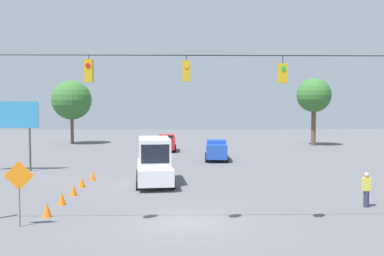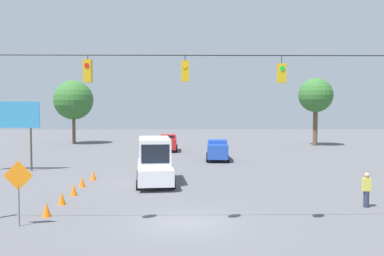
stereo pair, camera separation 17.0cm
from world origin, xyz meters
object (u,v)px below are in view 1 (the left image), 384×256
Objects in this scene: sedan_blue_oncoming_deep at (216,150)px; tree_horizon_right at (72,100)px; traffic_cone_fourth at (82,182)px; tree_horizon_left at (314,96)px; pedestrian at (366,190)px; traffic_cone_third at (74,190)px; roadside_billboard at (8,119)px; traffic_cone_nearest at (47,210)px; box_truck_white_withflow_mid at (154,161)px; sedan_red_withflow_deep at (167,142)px; overhead_signal_span at (185,113)px; traffic_cone_second at (62,199)px; work_zone_sign at (19,181)px; traffic_cone_fifth at (93,176)px.

tree_horizon_right is (17.65, -17.09, 4.75)m from sedan_blue_oncoming_deep.
tree_horizon_left reaches higher than traffic_cone_fourth.
traffic_cone_third is at bearing -11.16° from pedestrian.
traffic_cone_nearest is at bearing 117.69° from roadside_billboard.
tree_horizon_right reaches higher than roadside_billboard.
box_truck_white_withflow_mid is at bearing 53.90° from tree_horizon_left.
traffic_cone_fourth is at bearing -87.45° from traffic_cone_third.
sedan_red_withflow_deep reaches higher than traffic_cone_third.
overhead_signal_span is at bearing 65.19° from tree_horizon_left.
box_truck_white_withflow_mid is 7.57m from traffic_cone_second.
work_zone_sign reaches higher than pedestrian.
overhead_signal_span is at bearing 162.03° from traffic_cone_nearest.
overhead_signal_span reaches higher than sedan_red_withflow_deep.
roadside_billboard reaches higher than work_zone_sign.
sedan_red_withflow_deep is at bearing 18.57° from tree_horizon_left.
sedan_red_withflow_deep is at bearing -90.53° from box_truck_white_withflow_mid.
box_truck_white_withflow_mid is at bearing 154.94° from roadside_billboard.
sedan_red_withflow_deep is 28.41m from pedestrian.
sedan_red_withflow_deep is at bearing -101.21° from traffic_cone_third.
traffic_cone_second is (-0.02, -2.40, 0.00)m from traffic_cone_nearest.
tree_horizon_left is at bearing 174.79° from tree_horizon_right.
tree_horizon_right reaches higher than traffic_cone_fourth.
sedan_blue_oncoming_deep reaches higher than traffic_cone_third.
sedan_red_withflow_deep reaches higher than traffic_cone_second.
tree_horizon_right is at bearing -76.64° from traffic_cone_second.
tree_horizon_left reaches higher than tree_horizon_right.
tree_horizon_left is at bearing -133.48° from sedan_blue_oncoming_deep.
tree_horizon_right is at bearing -5.21° from tree_horizon_left.
roadside_billboard is (7.27, -6.80, 3.75)m from traffic_cone_fourth.
sedan_red_withflow_deep is 23.53m from traffic_cone_third.
traffic_cone_fifth is (-0.14, -9.57, 0.00)m from traffic_cone_nearest.
tree_horizon_left is (-22.97, -29.25, 5.98)m from traffic_cone_third.
traffic_cone_second is at bearing 61.14° from sedan_blue_oncoming_deep.
overhead_signal_span is at bearing 110.55° from tree_horizon_right.
sedan_blue_oncoming_deep is at bearing -71.06° from pedestrian.
traffic_cone_fourth is (6.45, -9.21, -4.54)m from overhead_signal_span.
traffic_cone_third is (4.57, 23.07, -0.65)m from sedan_red_withflow_deep.
overhead_signal_span reaches higher than traffic_cone_fifth.
roadside_billboard reaches higher than sedan_blue_oncoming_deep.
sedan_red_withflow_deep is at bearing -100.35° from traffic_cone_second.
box_truck_white_withflow_mid is at bearing 89.47° from sedan_red_withflow_deep.
traffic_cone_second and traffic_cone_third have the same top height.
sedan_red_withflow_deep is 1.44× the size of work_zone_sign.
tree_horizon_right reaches higher than overhead_signal_span.
sedan_red_withflow_deep is 9.43m from sedan_blue_oncoming_deep.
box_truck_white_withflow_mid is 9.71× the size of traffic_cone_second.
traffic_cone_second is at bearing 53.56° from box_truck_white_withflow_mid.
traffic_cone_second is at bearing 90.77° from traffic_cone_fourth.
tree_horizon_left is at bearing -126.10° from box_truck_white_withflow_mid.
sedan_red_withflow_deep is 18.70m from traffic_cone_fifth.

